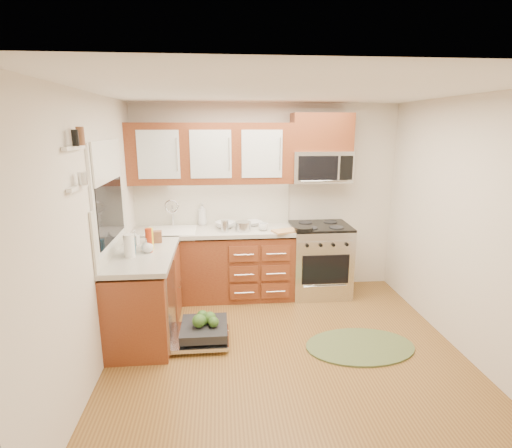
{
  "coord_description": "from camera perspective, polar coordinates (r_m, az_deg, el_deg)",
  "views": [
    {
      "loc": [
        -0.63,
        -3.53,
        2.21
      ],
      "look_at": [
        -0.22,
        0.85,
        1.13
      ],
      "focal_mm": 28.0,
      "sensor_mm": 36.0,
      "label": 1
    }
  ],
  "objects": [
    {
      "name": "base_cabinet_back",
      "position": [
        5.29,
        -6.04,
        -5.95
      ],
      "size": [
        2.05,
        0.6,
        0.85
      ],
      "primitive_type": "cube",
      "color": "maroon",
      "rests_on": "ground"
    },
    {
      "name": "bowl_b",
      "position": [
        5.18,
        -4.42,
        -0.1
      ],
      "size": [
        0.31,
        0.31,
        0.08
      ],
      "primitive_type": "imported",
      "rotation": [
        0.0,
        0.0,
        -0.26
      ],
      "color": "#999999",
      "rests_on": "countertop_back"
    },
    {
      "name": "wall_front",
      "position": [
        2.12,
        12.91,
        -13.48
      ],
      "size": [
        3.5,
        0.04,
        2.5
      ],
      "primitive_type": "cube",
      "color": "silver",
      "rests_on": "ground"
    },
    {
      "name": "cutting_board",
      "position": [
        4.99,
        4.24,
        -1.01
      ],
      "size": [
        0.36,
        0.29,
        0.02
      ],
      "primitive_type": "cube",
      "rotation": [
        0.0,
        0.0,
        0.34
      ],
      "color": "tan",
      "rests_on": "countertop_back"
    },
    {
      "name": "cup",
      "position": [
        5.03,
        1.05,
        -0.41
      ],
      "size": [
        0.16,
        0.16,
        0.09
      ],
      "primitive_type": "imported",
      "rotation": [
        0.0,
        0.0,
        -0.38
      ],
      "color": "#999999",
      "rests_on": "countertop_back"
    },
    {
      "name": "sink",
      "position": [
        5.19,
        -11.96,
        -2.25
      ],
      "size": [
        0.62,
        0.5,
        0.26
      ],
      "primitive_type": null,
      "color": "white",
      "rests_on": "ground"
    },
    {
      "name": "floor",
      "position": [
        4.21,
        4.3,
        -17.84
      ],
      "size": [
        3.5,
        3.5,
        0.0
      ],
      "primitive_type": "plane",
      "color": "brown",
      "rests_on": "ground"
    },
    {
      "name": "cabinet_over_mw",
      "position": [
        5.27,
        9.33,
        12.84
      ],
      "size": [
        0.76,
        0.35,
        0.47
      ],
      "primitive_type": "cube",
      "color": "maroon",
      "rests_on": "ground"
    },
    {
      "name": "paper_towel_roll",
      "position": [
        4.2,
        -17.66,
        -2.99
      ],
      "size": [
        0.14,
        0.14,
        0.24
      ],
      "primitive_type": "cylinder",
      "rotation": [
        0.0,
        0.0,
        0.37
      ],
      "color": "white",
      "rests_on": "countertop_left"
    },
    {
      "name": "soap_bottle_b",
      "position": [
        4.61,
        -16.9,
        -1.87
      ],
      "size": [
        0.1,
        0.1,
        0.17
      ],
      "primitive_type": "imported",
      "rotation": [
        0.0,
        0.0,
        -0.3
      ],
      "color": "#999999",
      "rests_on": "countertop_left"
    },
    {
      "name": "backsplash_left",
      "position": [
        4.32,
        -19.95,
        -0.39
      ],
      "size": [
        0.02,
        1.25,
        0.57
      ],
      "primitive_type": "cube",
      "color": "beige",
      "rests_on": "ground"
    },
    {
      "name": "ceiling",
      "position": [
        3.6,
        5.05,
        18.4
      ],
      "size": [
        3.5,
        3.5,
        0.0
      ],
      "primitive_type": "plane",
      "rotation": [
        3.14,
        0.0,
        0.0
      ],
      "color": "white",
      "rests_on": "ground"
    },
    {
      "name": "soap_bottle_c",
      "position": [
        4.31,
        -15.27,
        -2.94
      ],
      "size": [
        0.15,
        0.15,
        0.16
      ],
      "primitive_type": "imported",
      "rotation": [
        0.0,
        0.0,
        -0.26
      ],
      "color": "#999999",
      "rests_on": "countertop_left"
    },
    {
      "name": "stock_pot",
      "position": [
        5.01,
        -1.87,
        -0.34
      ],
      "size": [
        0.2,
        0.2,
        0.12
      ],
      "primitive_type": "cylinder",
      "rotation": [
        0.0,
        0.0,
        0.0
      ],
      "color": "silver",
      "rests_on": "countertop_back"
    },
    {
      "name": "wall_right",
      "position": [
        4.36,
        27.92,
        -0.51
      ],
      "size": [
        0.04,
        3.5,
        2.5
      ],
      "primitive_type": "cube",
      "color": "silver",
      "rests_on": "ground"
    },
    {
      "name": "soap_bottle_a",
      "position": [
        5.34,
        -7.7,
        1.43
      ],
      "size": [
        0.15,
        0.15,
        0.3
      ],
      "primitive_type": "imported",
      "rotation": [
        0.0,
        0.0,
        0.43
      ],
      "color": "#999999",
      "rests_on": "countertop_back"
    },
    {
      "name": "window",
      "position": [
        4.23,
        -20.41,
        4.0
      ],
      "size": [
        0.03,
        1.05,
        1.05
      ],
      "primitive_type": null,
      "color": "white",
      "rests_on": "ground"
    },
    {
      "name": "dishwasher",
      "position": [
        4.38,
        -7.92,
        -15.1
      ],
      "size": [
        0.7,
        0.6,
        0.2
      ],
      "primitive_type": null,
      "color": "silver",
      "rests_on": "ground"
    },
    {
      "name": "mustard_bottle",
      "position": [
        4.4,
        -14.92,
        -2.05
      ],
      "size": [
        0.09,
        0.09,
        0.23
      ],
      "primitive_type": "cylinder",
      "rotation": [
        0.0,
        0.0,
        -0.21
      ],
      "color": "yellow",
      "rests_on": "countertop_left"
    },
    {
      "name": "microwave",
      "position": [
        5.27,
        9.22,
        8.11
      ],
      "size": [
        0.76,
        0.38,
        0.4
      ],
      "primitive_type": null,
      "color": "silver",
      "rests_on": "ground"
    },
    {
      "name": "upper_cabinets",
      "position": [
        5.12,
        -6.44,
        10.0
      ],
      "size": [
        2.05,
        0.35,
        0.75
      ],
      "primitive_type": null,
      "color": "maroon",
      "rests_on": "ground"
    },
    {
      "name": "base_cabinet_left",
      "position": [
        4.51,
        -15.56,
        -10.03
      ],
      "size": [
        0.6,
        1.25,
        0.85
      ],
      "primitive_type": "cube",
      "color": "maroon",
      "rests_on": "ground"
    },
    {
      "name": "shelf_upper",
      "position": [
        3.37,
        -24.57,
        9.89
      ],
      "size": [
        0.04,
        0.4,
        0.03
      ],
      "primitive_type": "cube",
      "color": "white",
      "rests_on": "ground"
    },
    {
      "name": "canister",
      "position": [
        4.96,
        -4.5,
        -0.34
      ],
      "size": [
        0.12,
        0.12,
        0.15
      ],
      "primitive_type": "cylinder",
      "rotation": [
        0.0,
        0.0,
        -0.4
      ],
      "color": "silver",
      "rests_on": "countertop_back"
    },
    {
      "name": "bowl_a",
      "position": [
        5.3,
        -0.35,
        0.12
      ],
      "size": [
        0.3,
        0.3,
        0.06
      ],
      "primitive_type": "imported",
      "rotation": [
        0.0,
        0.0,
        0.4
      ],
      "color": "#999999",
      "rests_on": "countertop_back"
    },
    {
      "name": "red_bottle",
      "position": [
        4.3,
        -15.07,
        -2.27
      ],
      "size": [
        0.09,
        0.09,
        0.25
      ],
      "primitive_type": "cylinder",
      "rotation": [
        0.0,
        0.0,
        -0.4
      ],
      "color": "#AC2D0E",
      "rests_on": "countertop_left"
    },
    {
      "name": "backsplash_back",
      "position": [
        5.36,
        -6.22,
        3.0
      ],
      "size": [
        2.05,
        0.02,
        0.57
      ],
      "primitive_type": "cube",
      "color": "beige",
      "rests_on": "ground"
    },
    {
      "name": "rug",
      "position": [
        4.41,
        14.62,
        -16.56
      ],
      "size": [
        1.27,
        0.99,
        0.02
      ],
      "primitive_type": null,
      "rotation": [
        0.0,
        0.0,
        -0.26
      ],
      "color": "#576339",
      "rests_on": "ground"
    },
    {
      "name": "wall_left",
      "position": [
        3.83,
        -22.13,
        -1.73
      ],
      "size": [
        0.04,
        3.5,
        2.5
      ],
      "primitive_type": "cube",
      "color": "silver",
      "rests_on": "ground"
    },
    {
      "name": "skillet",
      "position": [
        4.98,
        6.82,
        -0.67
      ],
      "size": [
        0.24,
        0.24,
        0.04
      ],
      "primitive_type": "cylinder",
      "rotation": [
        0.0,
        0.0,
        -0.05
      ],
      "color": "black",
      "rests_on": "range"
    },
    {
      "name": "range",
      "position": [
        5.42,
        9.03,
        -5.03
      ],
      "size": [
        0.76,
        0.64,
        0.95
      ],
      "primitive_type": null,
      "color": "silver",
      "rests_on": "ground"
    },
    {
      "name": "blue_carton",
      "position": [
        4.31,
        -17.56,
        -3.06
      ],
      "size": [
        0.1,
        0.06,
        0.16
      ],
      "primitive_type": "cube",
      "rotation": [
        0.0,
        0.0,
        0.02
      ],
      "color": "teal",
      "rests_on": "countertop_left"
    },
    {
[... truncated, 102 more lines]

